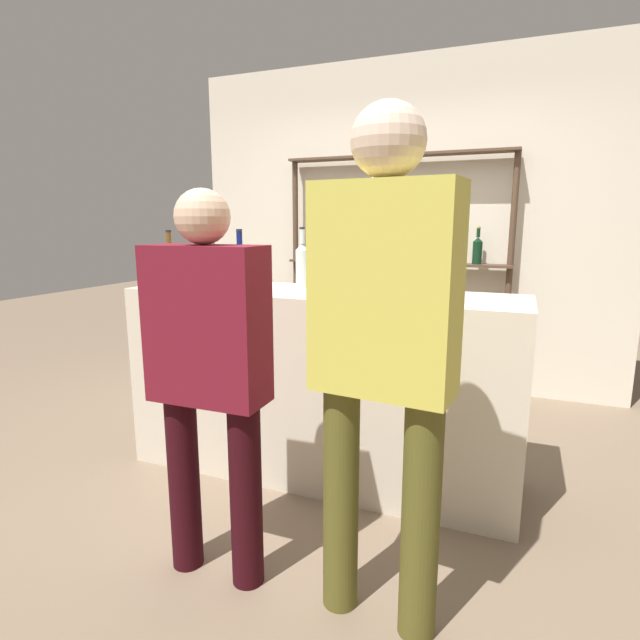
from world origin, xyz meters
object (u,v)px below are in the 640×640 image
counter_bottle_1 (416,272)px  counter_bottle_3 (170,267)px  counter_bottle_0 (240,266)px  customer_center (209,363)px  server_behind_counter (381,279)px  counter_bottle_2 (302,264)px  wine_glass (318,274)px  customer_right (383,338)px

counter_bottle_1 → counter_bottle_3: counter_bottle_1 is taller
counter_bottle_0 → counter_bottle_1: counter_bottle_1 is taller
customer_center → server_behind_counter: size_ratio=0.88×
counter_bottle_3 → customer_center: bearing=-45.1°
counter_bottle_1 → server_behind_counter: (-0.42, 0.93, -0.15)m
counter_bottle_0 → counter_bottle_2: counter_bottle_2 is taller
wine_glass → counter_bottle_2: bearing=126.2°
customer_center → counter_bottle_0: bearing=23.2°
counter_bottle_2 → wine_glass: (0.23, -0.31, -0.02)m
customer_right → server_behind_counter: customer_right is taller
wine_glass → customer_right: size_ratio=0.09×
counter_bottle_3 → customer_center: size_ratio=0.21×
server_behind_counter → counter_bottle_3: bearing=-44.9°
counter_bottle_0 → counter_bottle_3: bearing=-151.5°
counter_bottle_0 → counter_bottle_2: bearing=20.2°
counter_bottle_0 → wine_glass: size_ratio=2.18×
wine_glass → customer_center: (-0.14, -0.78, -0.27)m
counter_bottle_0 → customer_center: (0.43, -0.97, -0.29)m
counter_bottle_0 → customer_right: size_ratio=0.19×
counter_bottle_0 → wine_glass: bearing=-18.0°
server_behind_counter → counter_bottle_1: bearing=22.3°
counter_bottle_2 → counter_bottle_3: size_ratio=1.05×
counter_bottle_3 → counter_bottle_1: bearing=4.7°
counter_bottle_3 → counter_bottle_0: bearing=28.5°
counter_bottle_0 → customer_center: customer_center is taller
counter_bottle_2 → customer_right: (0.77, -1.08, -0.14)m
counter_bottle_1 → counter_bottle_2: bearing=164.1°
server_behind_counter → counter_bottle_2: bearing=-23.1°
counter_bottle_1 → server_behind_counter: server_behind_counter is taller
counter_bottle_2 → wine_glass: counter_bottle_2 is taller
customer_right → counter_bottle_0: bearing=55.6°
wine_glass → customer_center: customer_center is taller
counter_bottle_2 → counter_bottle_3: bearing=-155.5°
counter_bottle_1 → customer_center: 1.12m
counter_bottle_0 → customer_right: bearing=-40.6°
wine_glass → server_behind_counter: 1.04m
customer_center → wine_glass: bearing=-10.7°
counter_bottle_1 → server_behind_counter: bearing=114.3°
customer_center → server_behind_counter: server_behind_counter is taller
counter_bottle_0 → customer_right: customer_right is taller
wine_glass → customer_right: customer_right is taller
counter_bottle_3 → customer_right: bearing=-27.6°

